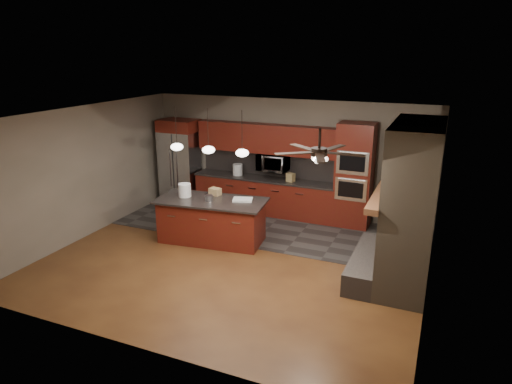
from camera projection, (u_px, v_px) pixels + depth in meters
The scene contains 22 objects.
ground at pixel (235, 259), 8.87m from camera, with size 7.00×7.00×0.00m, color brown.
ceiling at pixel (233, 115), 8.03m from camera, with size 7.00×6.00×0.02m, color white.
back_wall at pixel (287, 157), 11.09m from camera, with size 7.00×0.02×2.80m, color slate.
right_wall at pixel (435, 217), 7.15m from camera, with size 0.02×6.00×2.80m, color slate.
left_wall at pixel (87, 172), 9.75m from camera, with size 0.02×6.00×2.80m, color slate.
slate_tile_patch at pixel (269, 227), 10.45m from camera, with size 7.00×2.40×0.01m, color #373431.
fireplace_column at pixel (406, 211), 7.70m from camera, with size 1.30×2.10×2.80m.
back_cabinetry at pixel (265, 178), 11.19m from camera, with size 3.59×0.64×2.20m.
oven_tower at pixel (354, 176), 10.25m from camera, with size 0.80×0.63×2.38m.
microwave at pixel (273, 162), 11.00m from camera, with size 0.73×0.41×0.50m, color silver.
refrigerator at pixel (181, 162), 11.88m from camera, with size 0.95×0.75×2.20m.
kitchen_island at pixel (212, 220), 9.60m from camera, with size 2.38×1.29×0.92m.
white_bucket at pixel (185, 190), 9.64m from camera, with size 0.26×0.26×0.28m, color white.
paint_can at pixel (209, 198), 9.40m from camera, with size 0.17×0.17×0.11m, color #A6A7AB.
paint_tray at pixel (243, 200), 9.42m from camera, with size 0.40×0.28×0.04m, color silver.
cardboard_box at pixel (215, 192), 9.76m from camera, with size 0.24×0.17×0.15m, color #A38454.
counter_bucket at pixel (238, 170), 11.38m from camera, with size 0.24×0.24×0.28m, color silver.
counter_box at pixel (291, 177), 10.82m from camera, with size 0.18×0.14×0.20m, color olive.
pendant_left at pixel (177, 147), 9.51m from camera, with size 0.26×0.26×0.92m.
pendant_center at pixel (209, 150), 9.23m from camera, with size 0.26×0.26×0.92m.
pendant_right at pixel (242, 153), 8.95m from camera, with size 0.26×0.26×0.92m.
ceiling_fan at pixel (319, 151), 6.76m from camera, with size 1.27×1.33×0.41m.
Camera 1 is at (3.52, -7.27, 3.91)m, focal length 32.00 mm.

